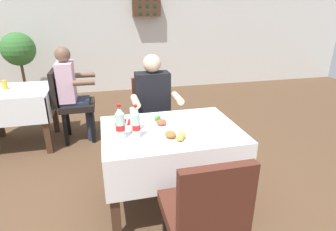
% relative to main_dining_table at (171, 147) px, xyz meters
% --- Properties ---
extents(ground_plane, '(11.00, 11.00, 0.00)m').
position_rel_main_dining_table_xyz_m(ground_plane, '(-0.14, -0.13, -0.58)').
color(ground_plane, brown).
extents(back_wall, '(11.00, 0.12, 3.11)m').
position_rel_main_dining_table_xyz_m(back_wall, '(-0.14, 4.00, 0.97)').
color(back_wall, silver).
rests_on(back_wall, ground).
extents(main_dining_table, '(1.14, 0.83, 0.75)m').
position_rel_main_dining_table_xyz_m(main_dining_table, '(0.00, 0.00, 0.00)').
color(main_dining_table, white).
rests_on(main_dining_table, ground).
extents(chair_far_diner_seat, '(0.44, 0.50, 0.97)m').
position_rel_main_dining_table_xyz_m(chair_far_diner_seat, '(0.00, 0.81, -0.02)').
color(chair_far_diner_seat, '#4C2319').
rests_on(chair_far_diner_seat, ground).
extents(chair_near_camera_side, '(0.44, 0.50, 0.97)m').
position_rel_main_dining_table_xyz_m(chair_near_camera_side, '(0.00, -0.81, -0.02)').
color(chair_near_camera_side, '#4C2319').
rests_on(chair_near_camera_side, ground).
extents(seated_diner_far, '(0.50, 0.46, 1.26)m').
position_rel_main_dining_table_xyz_m(seated_diner_far, '(-0.01, 0.70, 0.13)').
color(seated_diner_far, '#282D42').
rests_on(seated_diner_far, ground).
extents(plate_near_camera, '(0.25, 0.25, 0.07)m').
position_rel_main_dining_table_xyz_m(plate_near_camera, '(-0.01, -0.22, 0.20)').
color(plate_near_camera, white).
rests_on(plate_near_camera, main_dining_table).
extents(plate_far_diner, '(0.26, 0.26, 0.07)m').
position_rel_main_dining_table_xyz_m(plate_far_diner, '(-0.04, 0.11, 0.19)').
color(plate_far_diner, white).
rests_on(plate_far_diner, main_dining_table).
extents(beer_glass_left, '(0.07, 0.07, 0.20)m').
position_rel_main_dining_table_xyz_m(beer_glass_left, '(-0.30, 0.03, 0.28)').
color(beer_glass_left, white).
rests_on(beer_glass_left, main_dining_table).
extents(cola_bottle_primary, '(0.07, 0.07, 0.28)m').
position_rel_main_dining_table_xyz_m(cola_bottle_primary, '(-0.42, -0.09, 0.30)').
color(cola_bottle_primary, silver).
rests_on(cola_bottle_primary, main_dining_table).
extents(cola_bottle_secondary, '(0.06, 0.06, 0.27)m').
position_rel_main_dining_table_xyz_m(cola_bottle_secondary, '(-0.30, -0.10, 0.29)').
color(cola_bottle_secondary, silver).
rests_on(cola_bottle_secondary, main_dining_table).
extents(napkin_cutlery_set, '(0.19, 0.20, 0.01)m').
position_rel_main_dining_table_xyz_m(napkin_cutlery_set, '(-0.36, 0.22, 0.18)').
color(napkin_cutlery_set, maroon).
rests_on(napkin_cutlery_set, main_dining_table).
extents(background_dining_table, '(0.86, 0.78, 0.75)m').
position_rel_main_dining_table_xyz_m(background_dining_table, '(-1.61, 1.61, -0.02)').
color(background_dining_table, white).
rests_on(background_dining_table, ground).
extents(background_chair_right, '(0.50, 0.44, 0.97)m').
position_rel_main_dining_table_xyz_m(background_chair_right, '(-0.97, 1.61, -0.02)').
color(background_chair_right, black).
rests_on(background_chair_right, ground).
extents(background_patron, '(0.46, 0.50, 1.26)m').
position_rel_main_dining_table_xyz_m(background_patron, '(-0.93, 1.61, 0.13)').
color(background_patron, '#282D42').
rests_on(background_patron, ground).
extents(background_table_tumbler, '(0.06, 0.06, 0.11)m').
position_rel_main_dining_table_xyz_m(background_table_tumbler, '(-1.72, 1.67, 0.23)').
color(background_table_tumbler, gold).
rests_on(background_table_tumbler, background_dining_table).
extents(potted_plant_corner, '(0.58, 0.58, 1.32)m').
position_rel_main_dining_table_xyz_m(potted_plant_corner, '(-1.94, 3.39, 0.27)').
color(potted_plant_corner, brown).
rests_on(potted_plant_corner, ground).
extents(wall_bottle_rack, '(0.56, 0.21, 0.42)m').
position_rel_main_dining_table_xyz_m(wall_bottle_rack, '(0.45, 3.84, 1.18)').
color(wall_bottle_rack, '#472D1E').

